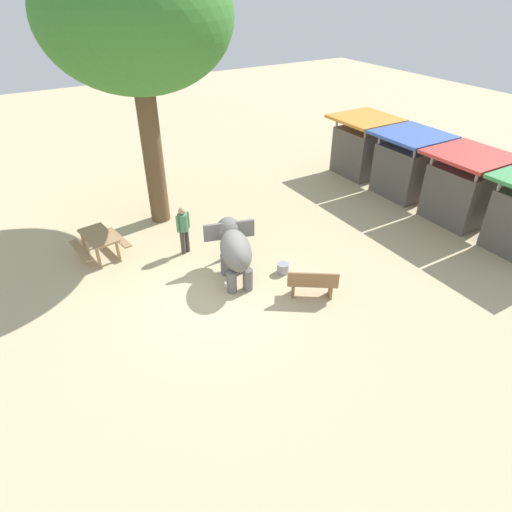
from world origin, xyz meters
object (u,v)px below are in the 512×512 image
Objects in this scene: market_stall_blue at (406,168)px; feed_bucket at (283,268)px; person_handler at (183,227)px; shade_tree_main at (135,17)px; wooden_bench at (312,283)px; elephant at (234,248)px; market_stall_red at (461,191)px; picnic_table_near at (99,240)px; market_stall_orange at (362,149)px.

market_stall_blue is 7.80m from feed_bucket.
shade_tree_main is (-2.63, 0.14, 5.68)m from person_handler.
wooden_bench is 3.84× the size of feed_bucket.
elephant is 6.42× the size of feed_bucket.
person_handler is 0.64× the size of market_stall_red.
picnic_table_near is 11.95m from market_stall_orange.
wooden_bench is 0.55× the size of market_stall_blue.
market_stall_blue is at bearing 60.54° from wooden_bench.
shade_tree_main is 12.21m from market_stall_red.
market_stall_orange is at bearing 122.98° from feed_bucket.
person_handler reaches higher than picnic_table_near.
market_stall_red is (-1.01, 7.38, 0.67)m from wooden_bench.
market_stall_red reaches higher than person_handler.
market_stall_blue is at bearing 71.54° from person_handler.
picnic_table_near is at bearing -130.43° from feed_bucket.
market_stall_red is (3.00, 9.49, 0.19)m from person_handler.
shade_tree_main is at bearing 140.95° from wooden_bench.
feed_bucket is at bearing 22.39° from person_handler.
market_stall_red is (2.60, 0.00, 0.00)m from market_stall_blue.
wooden_bench is (6.64, 1.97, -6.15)m from shade_tree_main.
market_stall_orange is (-1.00, 11.89, 0.55)m from picnic_table_near.
market_stall_blue is 1.00× the size of market_stall_red.
market_stall_orange is 7.00× the size of feed_bucket.
person_handler is at bearing 36.30° from elephant.
feed_bucket is (3.81, 4.48, -0.43)m from picnic_table_near.
market_stall_blue is 2.60m from market_stall_red.
market_stall_orange is 5.20m from market_stall_red.
elephant is at bearing -113.02° from feed_bucket.
market_stall_orange reaches higher than person_handler.
feed_bucket is at bearing 125.97° from wooden_bench.
wooden_bench is 0.55× the size of market_stall_red.
elephant is 0.26× the size of shade_tree_main.
market_stall_orange is at bearing 86.36° from picnic_table_near.
market_stall_blue reaches higher than feed_bucket.
wooden_bench is at bearing 16.49° from shade_tree_main.
feed_bucket is at bearing -57.02° from market_stall_orange.
market_stall_orange is (-2.20, 9.49, 0.19)m from person_handler.
elephant is 1.70m from feed_bucket.
wooden_bench is 7.48m from market_stall_red.
person_handler is 3.43m from feed_bucket.
market_stall_red is at bearing 62.11° from picnic_table_near.
market_stall_blue is at bearing 0.00° from market_stall_orange.
shade_tree_main is 3.53× the size of market_stall_orange.
feed_bucket is (5.25, 1.93, -6.46)m from shade_tree_main.
wooden_bench is at bearing 1.50° from feed_bucket.
market_stall_blue and market_stall_red have the same top height.
market_stall_red is at bearing 42.26° from wooden_bench.
market_stall_orange is 2.60m from market_stall_blue.
market_stall_red is (0.96, 8.77, 0.12)m from elephant.
market_stall_red reaches higher than picnic_table_near.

